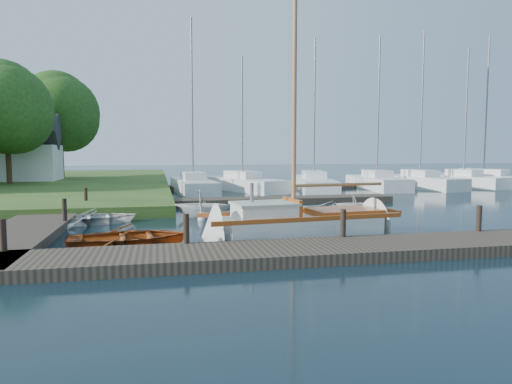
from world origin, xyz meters
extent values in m
plane|color=black|center=(0.00, 0.00, 0.00)|extent=(160.00, 160.00, 0.00)
cube|color=#322A1E|center=(0.00, -6.00, 0.15)|extent=(18.00, 2.20, 0.30)
cube|color=#322A1E|center=(-8.00, 2.00, 0.15)|extent=(2.20, 18.00, 0.30)
cube|color=#322A1E|center=(2.00, 6.50, 0.15)|extent=(14.00, 1.60, 0.30)
cube|color=#322A1E|center=(10.00, 16.00, 0.15)|extent=(30.00, 1.60, 0.30)
cylinder|color=black|center=(-7.50, -5.00, 0.70)|extent=(0.16, 0.16, 0.80)
cylinder|color=black|center=(-3.00, -5.00, 0.70)|extent=(0.16, 0.16, 0.80)
cylinder|color=black|center=(1.50, -5.00, 0.70)|extent=(0.16, 0.16, 0.80)
cylinder|color=black|center=(6.00, -5.00, 0.70)|extent=(0.16, 0.16, 0.80)
cylinder|color=black|center=(-7.00, 0.00, 0.70)|extent=(0.16, 0.16, 0.80)
cylinder|color=black|center=(-7.00, 5.00, 0.70)|extent=(0.16, 0.16, 0.80)
cube|color=silver|center=(0.69, -3.39, 0.23)|extent=(5.19, 2.52, 0.90)
cone|color=silver|center=(3.72, -3.06, 0.23)|extent=(1.50, 2.09, 1.96)
cone|color=silver|center=(-2.25, -3.70, 0.23)|extent=(1.20, 2.06, 1.96)
cube|color=#8A400E|center=(0.58, -2.45, 0.74)|extent=(6.18, 0.78, 0.14)
cube|color=#8A400E|center=(0.79, -4.32, 0.74)|extent=(6.18, 0.78, 0.14)
cube|color=#8A400E|center=(4.07, -3.03, 0.74)|extent=(0.24, 1.11, 0.14)
cube|color=silver|center=(-0.51, -3.52, 0.90)|extent=(1.94, 1.58, 0.44)
cube|color=#B0BDA9|center=(-0.51, -3.52, 1.15)|extent=(2.05, 1.69, 0.08)
cube|color=#8A400E|center=(0.44, -3.42, 0.98)|extent=(0.27, 1.40, 0.60)
cylinder|color=slate|center=(-0.84, -3.25, 1.48)|extent=(0.12, 0.12, 0.60)
cube|color=#8A400E|center=(2.28, -3.22, 0.78)|extent=(2.35, 1.73, 0.20)
cylinder|color=#AA6D40|center=(0.49, -3.41, 4.88)|extent=(0.14, 0.14, 8.40)
cylinder|color=#AA6D40|center=(2.08, -3.24, 1.68)|extent=(3.19, 0.44, 0.10)
imported|color=#8A400E|center=(-4.54, -3.59, 0.36)|extent=(3.75, 2.86, 0.72)
imported|color=silver|center=(-6.12, 1.06, 0.33)|extent=(3.49, 2.76, 0.65)
imported|color=silver|center=(-1.90, 1.91, 0.64)|extent=(2.92, 2.71, 1.27)
imported|color=silver|center=(3.88, 1.71, 0.33)|extent=(3.59, 2.92, 0.65)
imported|color=silver|center=(5.17, 2.25, 0.47)|extent=(2.06, 1.87, 0.94)
cube|color=silver|center=(-1.40, 13.53, 0.45)|extent=(2.79, 8.11, 0.90)
cube|color=silver|center=(-1.40, 13.53, 1.15)|extent=(1.61, 2.88, 0.50)
cylinder|color=slate|center=(-1.40, 13.53, 6.21)|extent=(0.12, 0.12, 10.62)
cube|color=silver|center=(2.18, 14.61, 0.45)|extent=(5.24, 8.43, 0.90)
cube|color=silver|center=(2.18, 14.61, 1.15)|extent=(2.41, 3.20, 0.50)
cylinder|color=slate|center=(2.18, 14.61, 5.13)|extent=(0.12, 0.12, 8.46)
cube|color=silver|center=(7.18, 13.67, 0.45)|extent=(4.28, 10.07, 0.90)
cube|color=silver|center=(7.18, 13.67, 1.15)|extent=(2.11, 3.66, 0.50)
cylinder|color=slate|center=(7.18, 13.67, 5.78)|extent=(0.12, 0.12, 9.76)
cube|color=silver|center=(12.21, 13.92, 0.45)|extent=(2.69, 7.56, 0.90)
cube|color=silver|center=(12.21, 13.92, 1.15)|extent=(1.57, 2.69, 0.50)
cylinder|color=slate|center=(12.21, 13.92, 6.05)|extent=(0.12, 0.12, 10.29)
cube|color=silver|center=(15.80, 13.99, 0.45)|extent=(3.24, 8.20, 0.90)
cube|color=silver|center=(15.80, 13.99, 1.15)|extent=(1.76, 2.95, 0.50)
cylinder|color=slate|center=(15.80, 13.99, 6.29)|extent=(0.12, 0.12, 10.78)
cube|color=silver|center=(19.60, 13.99, 0.45)|extent=(3.98, 7.20, 0.90)
cube|color=silver|center=(19.60, 13.99, 1.15)|extent=(2.00, 2.69, 0.50)
cylinder|color=slate|center=(19.60, 13.99, 5.79)|extent=(0.12, 0.12, 9.78)
cube|color=silver|center=(21.79, 14.50, 0.45)|extent=(5.75, 9.72, 0.90)
cube|color=silver|center=(21.79, 14.50, 1.15)|extent=(2.59, 3.65, 0.50)
cylinder|color=slate|center=(21.79, 14.50, 6.29)|extent=(0.12, 0.12, 10.77)
cube|color=white|center=(-14.00, 22.00, 1.90)|extent=(5.00, 4.00, 2.80)
cube|color=#333337|center=(-14.00, 22.00, 4.34)|extent=(5.25, 2.88, 2.88)
cylinder|color=#332114|center=(-14.00, 18.00, 2.21)|extent=(0.36, 0.36, 3.42)
sphere|color=#184313|center=(-14.00, 18.00, 5.73)|extent=(6.27, 6.27, 6.27)
sphere|color=#184313|center=(-13.50, 17.70, 5.25)|extent=(5.32, 5.32, 5.32)
sphere|color=#184313|center=(-14.40, 18.40, 6.39)|extent=(5.70, 5.70, 5.70)
cylinder|color=#332114|center=(-12.00, 26.00, 2.34)|extent=(0.36, 0.36, 3.67)
sphere|color=#184313|center=(-12.00, 26.00, 6.11)|extent=(6.73, 6.73, 6.73)
sphere|color=#184313|center=(-11.50, 25.70, 5.60)|extent=(5.71, 5.71, 5.71)
sphere|color=#184313|center=(-12.40, 26.40, 6.82)|extent=(6.12, 6.12, 6.12)
camera|label=1|loc=(-3.73, -17.23, 2.76)|focal=32.00mm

